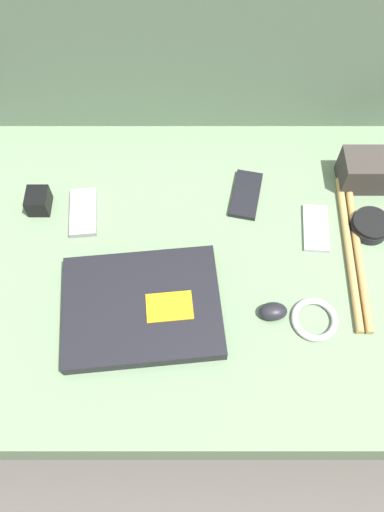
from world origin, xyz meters
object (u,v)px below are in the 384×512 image
computer_mouse (273,312)px  speaker_puck (370,226)px  laptop (142,307)px  phone_small (84,212)px  phone_black (316,228)px  phone_silver (246,195)px  charger_brick (39,201)px  camera_pouch (371,171)px

computer_mouse → speaker_puck: bearing=37.9°
laptop → phone_small: (-0.14, 0.23, -0.01)m
phone_black → phone_silver: bearing=153.8°
laptop → speaker_puck: bearing=16.0°
laptop → phone_small: laptop is taller
phone_small → speaker_puck: bearing=-8.7°
laptop → phone_small: bearing=116.1°
laptop → phone_small: size_ratio=2.61×
phone_black → phone_small: bearing=-179.8°
charger_brick → laptop: bearing=-46.1°
phone_small → phone_black: bearing=-9.5°
speaker_puck → charger_brick: size_ratio=1.51×
camera_pouch → speaker_puck: bearing=-96.8°
phone_black → charger_brick: size_ratio=2.16×
laptop → phone_black: bearing=21.9°
speaker_puck → camera_pouch: size_ratio=0.63×
phone_silver → phone_small: bearing=-160.5°
speaker_puck → camera_pouch: 0.13m
phone_black → camera_pouch: size_ratio=0.90×
laptop → phone_silver: size_ratio=2.44×
phone_black → phone_small: phone_small is taller
laptop → camera_pouch: size_ratio=2.47×
computer_mouse → phone_small: computer_mouse is taller
camera_pouch → charger_brick: 0.74m
phone_small → camera_pouch: camera_pouch is taller
phone_silver → phone_small: size_ratio=1.07×
phone_small → camera_pouch: 0.65m
speaker_puck → phone_small: (-0.63, 0.04, -0.01)m
laptop → camera_pouch: bearing=27.2°
phone_silver → phone_black: phone_silver is taller
laptop → speaker_puck: (0.48, 0.19, -0.00)m
computer_mouse → laptop: bearing=174.6°
speaker_puck → laptop: bearing=-158.5°
speaker_puck → camera_pouch: camera_pouch is taller
charger_brick → camera_pouch: bearing=5.5°
speaker_puck → phone_silver: (-0.26, 0.09, -0.01)m
laptop → computer_mouse: size_ratio=5.66×
phone_small → charger_brick: 0.10m
camera_pouch → computer_mouse: bearing=-126.2°
speaker_puck → phone_black: bearing=179.9°
phone_small → camera_pouch: bearing=3.0°
phone_black → charger_brick: bearing=179.2°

